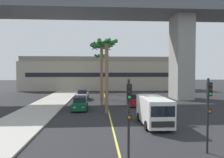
# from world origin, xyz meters

# --- Properties ---
(sidewalk_left) EXTENTS (4.80, 80.00, 0.15)m
(sidewalk_left) POSITION_xyz_m (-8.00, 16.00, 0.07)
(sidewalk_left) COLOR #ADA89E
(sidewalk_left) RESTS_ON ground
(lane_stripe_center) EXTENTS (0.14, 56.00, 0.01)m
(lane_stripe_center) POSITION_xyz_m (0.00, 24.00, 0.00)
(lane_stripe_center) COLOR #DBCC4C
(lane_stripe_center) RESTS_ON ground
(bridge_overpass) EXTENTS (81.01, 8.00, 18.00)m
(bridge_overpass) POSITION_xyz_m (1.15, 30.77, 14.43)
(bridge_overpass) COLOR slate
(bridge_overpass) RESTS_ON ground
(pier_building_backdrop) EXTENTS (39.68, 8.04, 8.10)m
(pier_building_backdrop) POSITION_xyz_m (0.00, 49.34, 3.99)
(pier_building_backdrop) COLOR #BCB29E
(pier_building_backdrop) RESTS_ON ground
(car_queue_front) EXTENTS (1.87, 4.12, 1.56)m
(car_queue_front) POSITION_xyz_m (-3.78, 30.91, 0.72)
(car_queue_front) COLOR #B7BABF
(car_queue_front) RESTS_ON ground
(car_queue_second) EXTENTS (1.92, 4.14, 1.56)m
(car_queue_second) POSITION_xyz_m (3.70, 24.22, 0.72)
(car_queue_second) COLOR maroon
(car_queue_second) RESTS_ON ground
(car_queue_third) EXTENTS (1.91, 4.14, 1.56)m
(car_queue_third) POSITION_xyz_m (-3.36, 21.48, 0.72)
(car_queue_third) COLOR #0C4728
(car_queue_third) RESTS_ON ground
(delivery_van) EXTENTS (2.16, 5.25, 2.36)m
(delivery_van) POSITION_xyz_m (3.53, 13.82, 1.29)
(delivery_van) COLOR silver
(delivery_van) RESTS_ON ground
(traffic_light_median_near) EXTENTS (0.24, 0.37, 4.20)m
(traffic_light_median_near) POSITION_xyz_m (0.32, 6.35, 2.71)
(traffic_light_median_near) COLOR black
(traffic_light_median_near) RESTS_ON ground
(traffic_light_right_far_corner) EXTENTS (0.24, 0.37, 4.20)m
(traffic_light_right_far_corner) POSITION_xyz_m (4.92, 7.54, 2.71)
(traffic_light_right_far_corner) COLOR black
(traffic_light_right_far_corner) RESTS_ON ground
(palm_tree_near_median) EXTENTS (2.43, 2.60, 8.17)m
(palm_tree_near_median) POSITION_xyz_m (-0.24, 19.36, 6.28)
(palm_tree_near_median) COLOR brown
(palm_tree_near_median) RESTS_ON ground
(palm_tree_mid_median) EXTENTS (3.02, 3.09, 8.16)m
(palm_tree_mid_median) POSITION_xyz_m (-0.53, 39.35, 6.25)
(palm_tree_mid_median) COLOR brown
(palm_tree_mid_median) RESTS_ON ground
(palm_tree_far_median) EXTENTS (3.20, 3.24, 8.41)m
(palm_tree_far_median) POSITION_xyz_m (-0.71, 25.02, 6.86)
(palm_tree_far_median) COLOR brown
(palm_tree_far_median) RESTS_ON ground
(palm_tree_farthest_median) EXTENTS (3.71, 3.72, 9.42)m
(palm_tree_farthest_median) POSITION_xyz_m (-0.59, 31.17, 7.79)
(palm_tree_farthest_median) COLOR brown
(palm_tree_farthest_median) RESTS_ON ground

